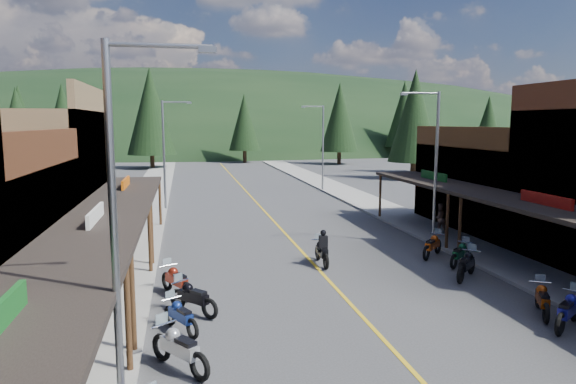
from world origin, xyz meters
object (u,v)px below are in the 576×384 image
pine_1 (63,117)px  bike_west_8 (193,296)px  streetlight_0 (121,223)px  pine_5 (404,114)px  bike_west_9 (177,279)px  shop_east_3 (509,187)px  pine_3 (244,122)px  bike_east_9 (460,253)px  rider_on_bike (322,250)px  bike_west_6 (179,347)px  bike_east_7 (543,298)px  pine_4 (340,117)px  bike_east_8 (466,264)px  pine_9 (419,123)px  pine_10 (79,120)px  bike_west_7 (181,315)px  pine_11 (415,116)px  bike_east_10 (432,244)px  streetlight_1 (166,150)px  pine_7 (19,118)px  shop_west_3 (20,181)px  pine_6 (488,122)px  pine_2 (151,111)px  bike_east_6 (568,309)px  streetlight_2 (434,161)px  streetlight_3 (321,144)px  pine_8 (18,127)px  pedestrian_east_b (440,218)px

pine_1 → bike_west_8: (18.48, -69.46, -6.61)m
streetlight_0 → pine_5: bearing=62.3°
pine_1 → bike_west_9: (17.91, -67.44, -6.61)m
shop_east_3 → pine_3: pine_3 is taller
bike_east_9 → rider_on_bike: bearing=-142.8°
bike_west_6 → bike_east_7: bike_west_6 is taller
pine_4 → bike_east_8: bearing=-102.1°
pine_9 → pine_10: 42.30m
bike_west_6 → rider_on_bike: rider_on_bike is taller
streetlight_0 → pine_9: bearing=58.7°
bike_west_7 → pine_11: bearing=27.7°
bike_east_9 → bike_east_7: bearing=-44.4°
pine_3 → bike_east_10: size_ratio=5.03×
streetlight_1 → pine_10: size_ratio=0.69×
pine_5 → bike_west_8: pine_5 is taller
pine_1 → bike_west_6: 75.91m
pine_3 → pine_7: (-36.00, 10.00, 0.75)m
pine_5 → pine_10: pine_5 is taller
shop_west_3 → bike_west_7: size_ratio=5.50×
pine_6 → bike_east_7: (-40.04, -65.91, -5.89)m
pine_2 → pine_5: size_ratio=1.00×
pine_5 → bike_west_7: bearing=-118.7°
shop_west_3 → pine_9: pine_9 is taller
pine_5 → bike_west_7: size_ratio=7.07×
bike_east_9 → bike_east_10: bike_east_10 is taller
pine_2 → bike_east_6: pine_2 is taller
bike_east_7 → bike_east_9: bike_east_9 is taller
shop_east_3 → streetlight_2: bearing=-154.1°
pine_2 → pine_9: 36.44m
bike_east_10 → bike_west_7: bearing=-103.3°
streetlight_3 → pine_11: (13.05, 8.00, 2.73)m
streetlight_0 → pine_7: pine_7 is taller
streetlight_3 → bike_west_8: bearing=-112.9°
pine_9 → pine_8: bearing=-173.8°
pine_1 → bike_west_8: pine_1 is taller
streetlight_1 → bike_east_8: size_ratio=3.51×
shop_east_3 → streetlight_1: (-20.71, 10.70, 1.93)m
pine_3 → bike_east_7: bearing=-88.3°
rider_on_bike → bike_east_9: bearing=-11.1°
streetlight_1 → bike_west_6: bearing=-87.7°
bike_east_7 → pedestrian_east_b: (2.61, 12.05, 0.42)m
bike_west_9 → bike_east_6: size_ratio=0.98×
pine_11 → pine_10: bearing=162.5°
shop_east_3 → pine_6: 61.91m
rider_on_bike → pine_10: bearing=114.3°
pine_7 → pine_11: 64.40m
pine_6 → bike_east_9: size_ratio=5.26×
pine_5 → bike_west_7: (-39.93, -72.91, -7.42)m
streetlight_1 → pine_3: bearing=76.0°
pine_2 → bike_west_7: (4.07, -58.91, -7.42)m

